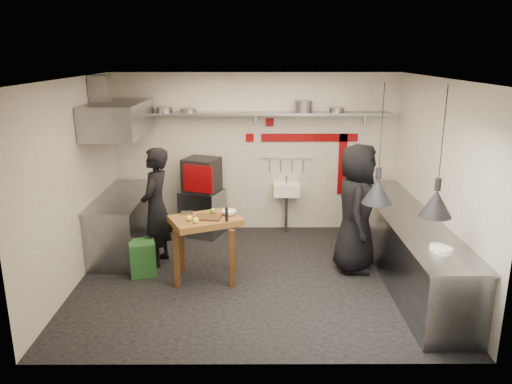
{
  "coord_description": "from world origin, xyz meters",
  "views": [
    {
      "loc": [
        -0.02,
        -6.61,
        3.13
      ],
      "look_at": [
        0.0,
        0.3,
        1.19
      ],
      "focal_mm": 35.0,
      "sensor_mm": 36.0,
      "label": 1
    }
  ],
  "objects_px": {
    "combi_oven": "(202,175)",
    "green_bin": "(143,258)",
    "prep_table": "(206,248)",
    "chef_right": "(356,208)",
    "oven_stand": "(203,212)",
    "chef_left": "(156,207)"
  },
  "relations": [
    {
      "from": "oven_stand",
      "to": "chef_right",
      "type": "bearing_deg",
      "value": -11.23
    },
    {
      "from": "oven_stand",
      "to": "chef_left",
      "type": "height_order",
      "value": "chef_left"
    },
    {
      "from": "combi_oven",
      "to": "chef_left",
      "type": "distance_m",
      "value": 1.4
    },
    {
      "from": "combi_oven",
      "to": "green_bin",
      "type": "bearing_deg",
      "value": -92.73
    },
    {
      "from": "chef_left",
      "to": "combi_oven",
      "type": "bearing_deg",
      "value": 165.3
    },
    {
      "from": "combi_oven",
      "to": "chef_right",
      "type": "relative_size",
      "value": 0.31
    },
    {
      "from": "prep_table",
      "to": "chef_right",
      "type": "bearing_deg",
      "value": -15.89
    },
    {
      "from": "chef_right",
      "to": "chef_left",
      "type": "bearing_deg",
      "value": 97.03
    },
    {
      "from": "combi_oven",
      "to": "green_bin",
      "type": "xyz_separation_m",
      "value": [
        -0.72,
        -1.65,
        -0.84
      ]
    },
    {
      "from": "prep_table",
      "to": "chef_right",
      "type": "height_order",
      "value": "chef_right"
    },
    {
      "from": "chef_left",
      "to": "chef_right",
      "type": "distance_m",
      "value": 2.95
    },
    {
      "from": "chef_left",
      "to": "oven_stand",
      "type": "bearing_deg",
      "value": 165.88
    },
    {
      "from": "oven_stand",
      "to": "combi_oven",
      "type": "height_order",
      "value": "combi_oven"
    },
    {
      "from": "green_bin",
      "to": "prep_table",
      "type": "xyz_separation_m",
      "value": [
        0.95,
        -0.16,
        0.21
      ]
    },
    {
      "from": "prep_table",
      "to": "oven_stand",
      "type": "bearing_deg",
      "value": 73.0
    },
    {
      "from": "oven_stand",
      "to": "chef_right",
      "type": "distance_m",
      "value": 2.88
    },
    {
      "from": "oven_stand",
      "to": "combi_oven",
      "type": "relative_size",
      "value": 1.38
    },
    {
      "from": "chef_left",
      "to": "chef_right",
      "type": "bearing_deg",
      "value": 94.94
    },
    {
      "from": "oven_stand",
      "to": "combi_oven",
      "type": "xyz_separation_m",
      "value": [
        0.01,
        -0.02,
        0.69
      ]
    },
    {
      "from": "prep_table",
      "to": "chef_left",
      "type": "xyz_separation_m",
      "value": [
        -0.79,
        0.54,
        0.44
      ]
    },
    {
      "from": "green_bin",
      "to": "oven_stand",
      "type": "bearing_deg",
      "value": 66.87
    },
    {
      "from": "prep_table",
      "to": "chef_right",
      "type": "xyz_separation_m",
      "value": [
        2.16,
        0.32,
        0.49
      ]
    }
  ]
}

